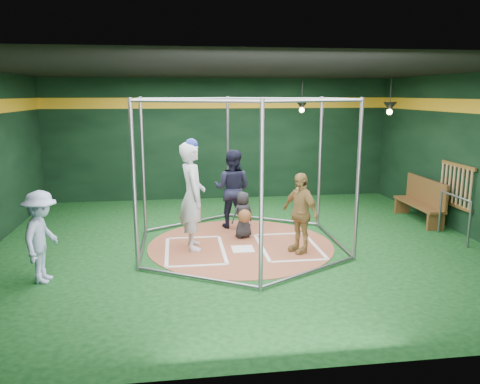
{
  "coord_description": "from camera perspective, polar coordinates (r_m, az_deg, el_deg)",
  "views": [
    {
      "loc": [
        -1.26,
        -9.12,
        3.06
      ],
      "look_at": [
        0.0,
        0.1,
        1.1
      ],
      "focal_mm": 35.0,
      "sensor_mm": 36.0,
      "label": 1
    }
  ],
  "objects": [
    {
      "name": "visitor_leopard",
      "position": [
        9.15,
        7.32,
        -2.52
      ],
      "size": [
        0.77,
        0.99,
        1.57
      ],
      "primitive_type": "imported",
      "rotation": [
        0.0,
        0.0,
        -1.08
      ],
      "color": "tan",
      "rests_on": "clay_disc"
    },
    {
      "name": "bat_rack",
      "position": [
        11.53,
        24.82,
        0.75
      ],
      "size": [
        0.07,
        1.25,
        0.98
      ],
      "color": "brown",
      "rests_on": "room_shell"
    },
    {
      "name": "bystander_blue",
      "position": [
        8.33,
        -23.03,
        -5.06
      ],
      "size": [
        0.69,
        1.05,
        1.54
      ],
      "primitive_type": "imported",
      "rotation": [
        0.0,
        0.0,
        1.45
      ],
      "color": "#A7BADE",
      "rests_on": "ground"
    },
    {
      "name": "room_shell",
      "position": [
        9.31,
        0.08,
        3.83
      ],
      "size": [
        10.1,
        9.1,
        3.53
      ],
      "color": "#0C3511",
      "rests_on": "ground"
    },
    {
      "name": "steel_railing",
      "position": [
        10.9,
        24.71,
        -2.01
      ],
      "size": [
        0.05,
        1.12,
        0.97
      ],
      "color": "slate",
      "rests_on": "ground"
    },
    {
      "name": "clay_disc",
      "position": [
        9.7,
        0.08,
        -6.46
      ],
      "size": [
        3.8,
        3.8,
        0.01
      ],
      "primitive_type": "cylinder",
      "color": "#965136",
      "rests_on": "ground"
    },
    {
      "name": "batter_box_left",
      "position": [
        9.38,
        -5.51,
        -7.09
      ],
      "size": [
        1.17,
        1.77,
        0.01
      ],
      "color": "white",
      "rests_on": "clay_disc"
    },
    {
      "name": "dugout_bench",
      "position": [
        12.2,
        21.3,
        -0.86
      ],
      "size": [
        0.42,
        1.81,
        1.05
      ],
      "color": "brown",
      "rests_on": "ground"
    },
    {
      "name": "batter_figure",
      "position": [
        9.27,
        -5.83,
        -0.38
      ],
      "size": [
        0.58,
        0.82,
        2.21
      ],
      "color": "silver",
      "rests_on": "clay_disc"
    },
    {
      "name": "umpire",
      "position": [
        10.75,
        -0.95,
        0.4
      ],
      "size": [
        1.08,
        0.97,
        1.81
      ],
      "primitive_type": "imported",
      "rotation": [
        0.0,
        0.0,
        2.75
      ],
      "color": "black",
      "rests_on": "clay_disc"
    },
    {
      "name": "catcher_figure",
      "position": [
        10.02,
        0.38,
        -2.8
      ],
      "size": [
        0.57,
        0.63,
        1.0
      ],
      "color": "black",
      "rests_on": "clay_disc"
    },
    {
      "name": "home_plate",
      "position": [
        9.41,
        0.33,
        -6.96
      ],
      "size": [
        0.43,
        0.43,
        0.01
      ],
      "primitive_type": "cube",
      "color": "white",
      "rests_on": "clay_disc"
    },
    {
      "name": "pendant_lamp_near",
      "position": [
        13.19,
        7.55,
        10.41
      ],
      "size": [
        0.34,
        0.34,
        0.9
      ],
      "color": "black",
      "rests_on": "room_shell"
    },
    {
      "name": "pendant_lamp_far",
      "position": [
        12.31,
        17.8,
        9.85
      ],
      "size": [
        0.34,
        0.34,
        0.9
      ],
      "color": "black",
      "rests_on": "room_shell"
    },
    {
      "name": "batter_box_right",
      "position": [
        9.63,
        5.93,
        -6.58
      ],
      "size": [
        1.17,
        1.77,
        0.01
      ],
      "color": "white",
      "rests_on": "clay_disc"
    },
    {
      "name": "batting_cage",
      "position": [
        9.34,
        0.08,
        2.28
      ],
      "size": [
        4.05,
        4.67,
        3.0
      ],
      "color": "gray",
      "rests_on": "ground"
    }
  ]
}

